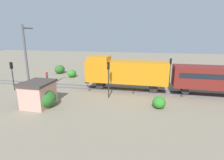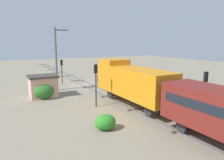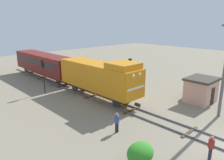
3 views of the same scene
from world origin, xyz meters
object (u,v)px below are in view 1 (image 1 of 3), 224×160
locomotive (125,71)px  worker_by_signal (88,75)px  traffic_signal_near (12,71)px  traffic_signal_mid (108,73)px  worker_near_track (47,75)px  relay_hut (38,94)px  traffic_signal_far (170,67)px  catenary_mast (27,60)px

locomotive → worker_by_signal: size_ratio=6.82×
traffic_signal_near → traffic_signal_mid: bearing=89.2°
worker_near_track → relay_hut: 11.20m
worker_near_track → relay_hut: relay_hut is taller
traffic_signal_near → worker_near_track: 6.11m
traffic_signal_mid → locomotive: bearing=155.6°
traffic_signal_near → worker_near_track: (-5.60, 1.68, -1.79)m
traffic_signal_far → traffic_signal_mid: bearing=-48.3°
locomotive → traffic_signal_mid: bearing=-24.4°
traffic_signal_far → catenary_mast: (8.54, -17.75, 1.70)m
catenary_mast → traffic_signal_far: bearing=115.7°
worker_near_track → catenary_mast: 8.50m
traffic_signal_mid → traffic_signal_far: size_ratio=1.06×
traffic_signal_near → relay_hut: traffic_signal_near is taller
locomotive → worker_near_track: bearing=-100.0°
locomotive → relay_hut: 11.38m
locomotive → catenary_mast: catenary_mast is taller
locomotive → relay_hut: size_ratio=3.31×
worker_near_track → locomotive: bearing=-123.8°
traffic_signal_mid → worker_near_track: bearing=-115.5°
locomotive → catenary_mast: size_ratio=1.32×
traffic_signal_near → worker_by_signal: 11.34m
traffic_signal_near → traffic_signal_mid: traffic_signal_mid is taller
worker_near_track → worker_by_signal: (-1.80, 6.73, 0.00)m
traffic_signal_far → relay_hut: (11.10, -14.77, -1.56)m
worker_near_track → relay_hut: bearing=-176.0°
traffic_signal_mid → relay_hut: 8.21m
traffic_signal_mid → worker_by_signal: size_ratio=2.66×
traffic_signal_far → worker_by_signal: 13.43m
traffic_signal_far → worker_by_signal: (-0.60, -13.27, -1.96)m
worker_near_track → worker_by_signal: bearing=-98.9°
locomotive → traffic_signal_near: (3.20, -15.35, 0.01)m
locomotive → relay_hut: (7.50, -8.44, -1.38)m
catenary_mast → traffic_signal_mid: bearing=98.9°
catenary_mast → relay_hut: size_ratio=2.51×
traffic_signal_near → traffic_signal_far: (-6.80, 21.68, 0.17)m
locomotive → traffic_signal_near: 15.68m
traffic_signal_near → catenary_mast: size_ratio=0.45×
locomotive → catenary_mast: (4.94, -11.43, 1.88)m
locomotive → worker_by_signal: bearing=-121.2°
locomotive → traffic_signal_mid: size_ratio=2.57×
worker_near_track → traffic_signal_far: bearing=-110.4°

